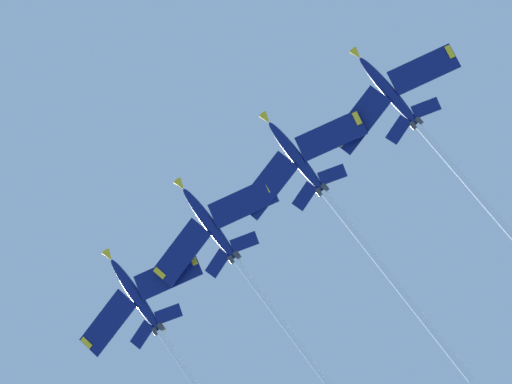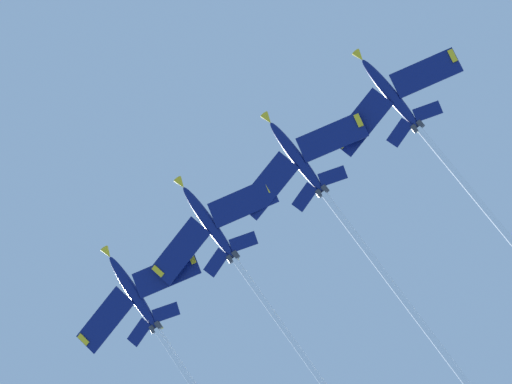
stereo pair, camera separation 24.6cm
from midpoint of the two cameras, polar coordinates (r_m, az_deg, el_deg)
jet_far_left at (r=107.17m, az=12.09°, el=3.88°), size 21.40×43.73×16.72m
jet_inner_left at (r=105.00m, az=5.23°, el=-0.44°), size 20.30×39.29×15.88m
jet_centre at (r=106.26m, az=-1.34°, el=-4.84°), size 20.23×39.94×15.42m
jet_inner_right at (r=110.19m, az=-6.70°, el=-9.85°), size 19.43×36.44×14.86m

